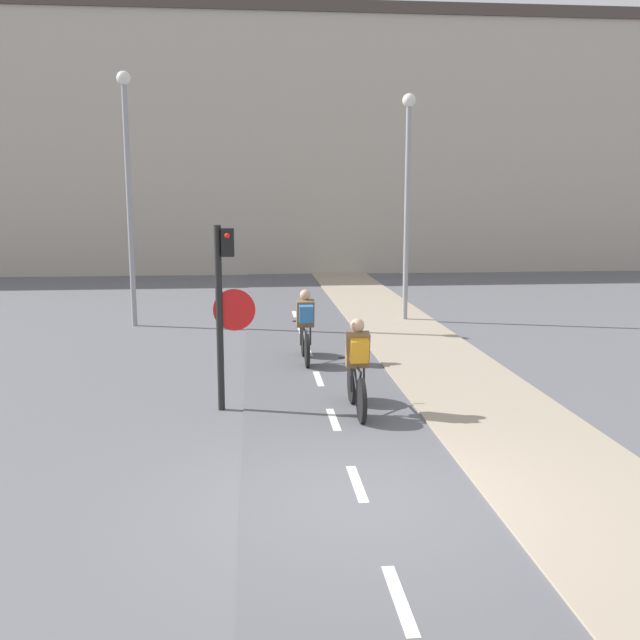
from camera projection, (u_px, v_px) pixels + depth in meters
ground_plane at (364, 503)px, 8.05m from camera, size 120.00×120.00×0.00m
bike_lane at (363, 502)px, 8.06m from camera, size 2.78×60.00×0.02m
sidewalk_strip at (584, 492)px, 8.29m from camera, size 2.40×60.00×0.05m
building_row_background at (277, 145)px, 33.01m from camera, size 60.00×5.20×11.54m
traffic_light_pole at (225, 297)px, 11.26m from camera, size 0.67×0.25×2.98m
street_lamp_far at (128, 173)px, 18.38m from camera, size 0.36×0.36×6.54m
street_lamp_sidewalk at (407, 183)px, 19.18m from camera, size 0.36×0.36×6.10m
cyclist_near at (357, 370)px, 11.23m from camera, size 0.46×1.75×1.54m
cyclist_far at (305, 328)px, 14.74m from camera, size 0.46×1.73×1.53m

